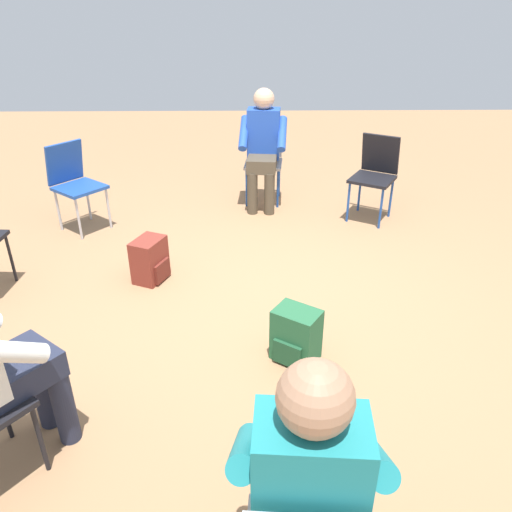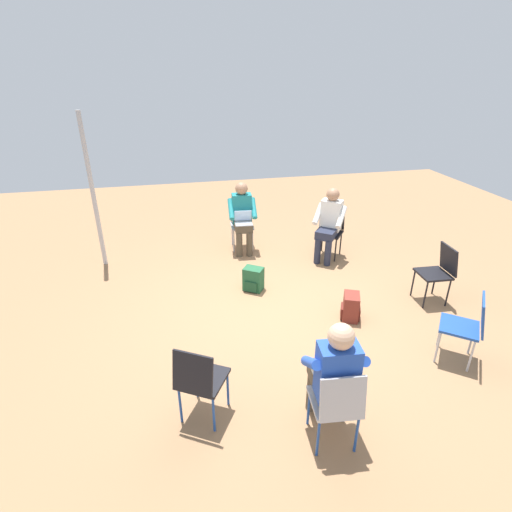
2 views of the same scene
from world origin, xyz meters
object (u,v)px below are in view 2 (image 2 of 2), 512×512
at_px(backpack_by_empty_chair, 351,308).
at_px(chair_north, 242,221).
at_px(chair_east, 439,270).
at_px(person_with_laptop, 242,214).
at_px(person_in_blue, 333,371).
at_px(chair_southeast, 468,324).
at_px(person_in_white, 329,221).
at_px(backpack_near_laptop_user, 253,280).
at_px(chair_south, 337,403).
at_px(chair_northeast, 331,229).
at_px(chair_southwest, 199,379).

bearing_deg(backpack_by_empty_chair, chair_north, 110.30).
distance_m(chair_north, chair_east, 3.41).
relative_size(person_with_laptop, person_in_blue, 1.00).
xyz_separation_m(chair_southeast, person_with_laptop, (-1.87, 3.52, 0.20)).
relative_size(person_in_white, backpack_by_empty_chair, 3.44).
relative_size(chair_north, chair_southeast, 1.00).
bearing_deg(chair_north, person_in_blue, 94.61).
distance_m(person_with_laptop, person_in_white, 1.52).
height_order(chair_north, chair_southeast, same).
height_order(person_with_laptop, backpack_near_laptop_user, person_with_laptop).
relative_size(chair_southeast, chair_south, 1.00).
relative_size(chair_north, person_in_white, 0.69).
relative_size(chair_east, backpack_by_empty_chair, 2.36).
bearing_deg(person_with_laptop, person_in_blue, 94.80).
xyz_separation_m(person_in_blue, backpack_near_laptop_user, (-0.14, 2.66, -0.54)).
distance_m(chair_east, person_in_white, 1.93).
relative_size(chair_south, backpack_near_laptop_user, 2.36).
bearing_deg(chair_northeast, backpack_near_laptop_user, 68.22).
xyz_separation_m(chair_south, backpack_by_empty_chair, (0.98, 1.80, -0.34)).
bearing_deg(chair_south, chair_southeast, 27.86).
distance_m(chair_northeast, chair_south, 4.03).
relative_size(chair_northeast, person_in_white, 0.69).
height_order(backpack_near_laptop_user, backpack_by_empty_chair, same).
bearing_deg(chair_northeast, person_in_white, 90.00).
bearing_deg(chair_north, chair_south, 94.39).
xyz_separation_m(chair_northeast, backpack_by_empty_chair, (-0.48, -1.95, -0.34)).
bearing_deg(person_in_white, person_in_blue, 106.68).
bearing_deg(backpack_by_empty_chair, chair_east, 6.96).
height_order(chair_south, person_in_white, person_in_white).
distance_m(chair_southwest, chair_north, 4.07).
relative_size(chair_north, chair_east, 1.00).
bearing_deg(chair_southwest, chair_southeast, 34.98).
relative_size(chair_south, backpack_by_empty_chair, 2.36).
height_order(chair_east, person_with_laptop, person_with_laptop).
xyz_separation_m(chair_south, person_in_blue, (0.02, 0.17, 0.20)).
bearing_deg(chair_east, backpack_near_laptop_user, 74.28).
bearing_deg(chair_south, chair_southwest, 160.01).
height_order(chair_southeast, person_in_blue, person_in_blue).
bearing_deg(chair_north, person_in_white, 153.23).
xyz_separation_m(chair_southeast, person_in_white, (-0.49, 2.87, 0.20)).
relative_size(chair_southwest, person_with_laptop, 0.69).
distance_m(chair_east, chair_south, 3.06).
bearing_deg(person_with_laptop, chair_south, 94.57).
relative_size(chair_east, person_with_laptop, 0.69).
bearing_deg(backpack_near_laptop_user, chair_northeast, 30.22).
xyz_separation_m(chair_north, chair_southeast, (1.85, -3.69, 0.00)).
height_order(chair_southeast, person_in_white, person_in_white).
xyz_separation_m(chair_north, person_in_white, (1.36, -0.82, 0.20)).
bearing_deg(person_in_blue, chair_east, 43.55).
bearing_deg(backpack_near_laptop_user, chair_southwest, -113.43).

